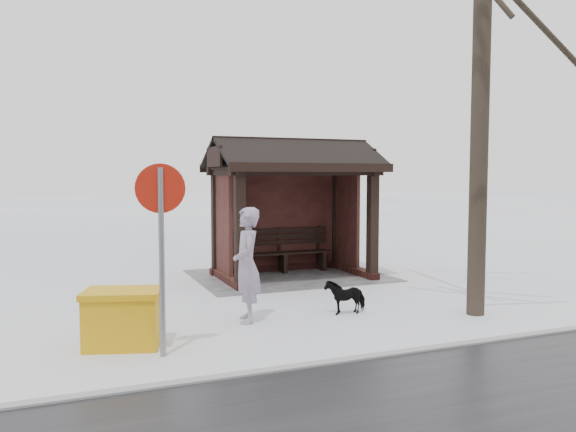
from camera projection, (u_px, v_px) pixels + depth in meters
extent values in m
plane|color=white|center=(293.00, 277.00, 12.50)|extent=(120.00, 120.00, 0.00)
cube|color=gray|center=(451.00, 346.00, 7.41)|extent=(120.00, 0.15, 0.06)
cube|color=gray|center=(289.00, 276.00, 12.68)|extent=(4.20, 3.20, 0.02)
cube|color=#3D1816|center=(278.00, 268.00, 13.33)|extent=(3.30, 0.22, 0.16)
cube|color=#3D1816|center=(352.00, 270.00, 13.05)|extent=(0.22, 2.10, 0.16)
cube|color=#3D1816|center=(228.00, 278.00, 11.94)|extent=(0.22, 2.10, 0.16)
cube|color=black|center=(373.00, 227.00, 12.14)|extent=(0.20, 0.20, 2.30)
cube|color=black|center=(240.00, 232.00, 11.03)|extent=(0.20, 0.20, 2.30)
cube|color=black|center=(335.00, 221.00, 13.81)|extent=(0.20, 0.20, 2.30)
cube|color=black|center=(216.00, 225.00, 12.69)|extent=(0.20, 0.20, 2.30)
cube|color=black|center=(278.00, 220.00, 13.25)|extent=(2.80, 0.08, 2.14)
cube|color=black|center=(346.00, 220.00, 13.26)|extent=(0.08, 1.17, 2.14)
cube|color=black|center=(223.00, 224.00, 12.15)|extent=(0.08, 1.17, 2.14)
cube|color=black|center=(310.00, 171.00, 11.50)|extent=(3.40, 0.20, 0.18)
cube|color=black|center=(278.00, 172.00, 13.16)|extent=(3.40, 0.20, 0.18)
cylinder|color=black|center=(482.00, 48.00, 8.87)|extent=(0.29, 0.29, 8.55)
imported|color=gray|center=(247.00, 265.00, 8.65)|extent=(0.56, 0.73, 1.78)
imported|color=black|center=(345.00, 296.00, 9.26)|extent=(0.66, 0.30, 0.56)
cube|color=#C8900B|center=(123.00, 322.00, 7.41)|extent=(1.08, 0.88, 0.68)
cube|color=#C8900B|center=(122.00, 293.00, 7.38)|extent=(1.15, 0.94, 0.08)
cylinder|color=slate|center=(162.00, 263.00, 6.96)|extent=(0.07, 0.07, 2.36)
cylinder|color=#A9190C|center=(160.00, 188.00, 6.91)|extent=(0.62, 0.08, 0.62)
cylinder|color=white|center=(160.00, 188.00, 6.93)|extent=(0.47, 0.07, 0.47)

